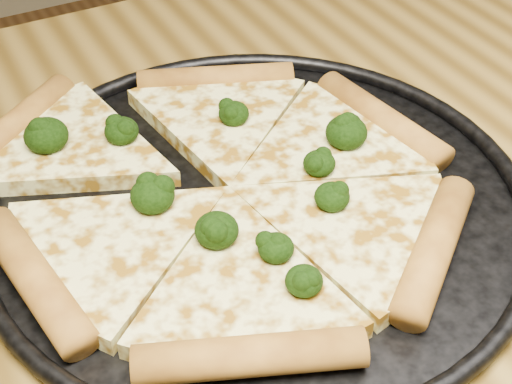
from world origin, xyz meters
name	(u,v)px	position (x,y,z in m)	size (l,w,h in m)	color
dining_table	(310,372)	(0.00, 0.00, 0.66)	(1.20, 0.90, 0.75)	olive
pizza_pan	(256,201)	(0.00, 0.09, 0.76)	(0.40, 0.40, 0.02)	black
pizza	(221,187)	(-0.02, 0.10, 0.77)	(0.35, 0.38, 0.03)	#FBF799
broccoli_florets	(233,165)	(-0.01, 0.11, 0.78)	(0.24, 0.25, 0.03)	black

